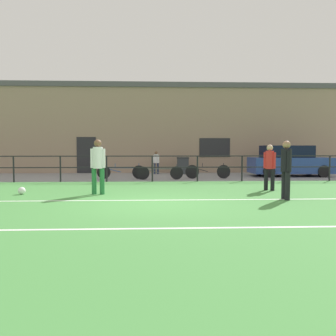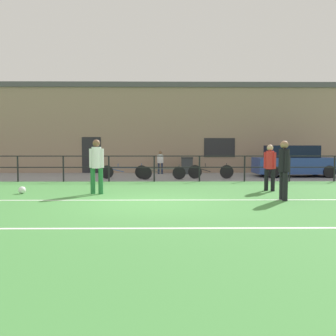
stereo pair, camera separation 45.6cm
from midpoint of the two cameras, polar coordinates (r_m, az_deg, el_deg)
ground at (r=9.53m, az=-3.91°, el=-5.91°), size 60.00×44.00×0.04m
field_line_touchline at (r=10.12m, az=-3.83°, el=-5.24°), size 36.00×0.11×0.00m
field_line_hash at (r=6.68m, az=-4.47°, el=-9.79°), size 36.00×0.11×0.00m
pavement_strip at (r=17.97m, az=-3.31°, el=-1.41°), size 48.00×5.00×0.02m
perimeter_fence at (r=15.43m, az=-3.42°, el=0.54°), size 36.07×0.07×1.15m
clubhouse_facade at (r=21.64m, az=-3.22°, el=6.40°), size 28.00×2.56×5.28m
player_goalkeeper at (r=10.60m, az=17.51°, el=0.26°), size 0.30×0.47×1.71m
player_striker at (r=12.72m, az=15.22°, el=0.55°), size 0.36×0.32×1.61m
player_winger at (r=11.52m, az=-12.46°, el=0.76°), size 0.48×0.31×1.77m
soccer_ball_spare at (r=12.33m, az=-23.70°, el=-3.41°), size 0.24×0.24×0.24m
spectator_child at (r=19.54m, az=-2.61°, el=1.14°), size 0.35×0.22×1.27m
parked_car_red at (r=19.05m, az=18.45°, el=0.98°), size 4.06×1.80×1.58m
bicycle_parked_0 at (r=16.83m, az=5.73°, el=-0.56°), size 2.17×0.04×0.75m
bicycle_parked_1 at (r=16.73m, az=-8.39°, el=-0.62°), size 2.29×0.04×0.73m
bicycle_parked_2 at (r=16.21m, az=-2.17°, el=-0.76°), size 2.17×0.04×0.71m
trash_bin_0 at (r=19.55m, az=1.76°, el=0.41°), size 0.65×0.55×0.94m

